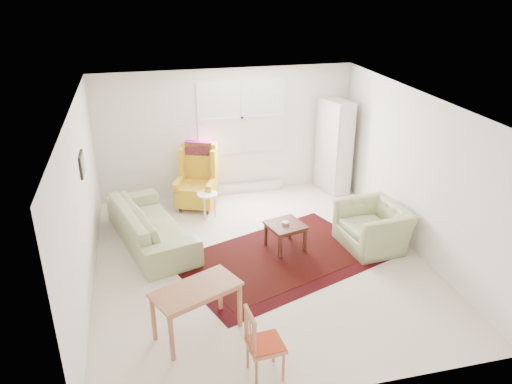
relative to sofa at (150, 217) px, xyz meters
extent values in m
cube|color=beige|center=(1.61, -1.00, -0.46)|extent=(5.00, 5.50, 0.01)
cube|color=white|center=(1.61, -1.00, 2.04)|extent=(5.00, 5.50, 0.01)
cube|color=white|center=(1.61, 1.75, 0.79)|extent=(5.00, 0.04, 2.50)
cube|color=white|center=(1.61, -3.75, 0.79)|extent=(5.00, 0.04, 2.50)
cube|color=white|center=(-0.89, -1.00, 0.79)|extent=(0.04, 5.50, 2.50)
cube|color=white|center=(4.11, -1.00, 0.79)|extent=(0.04, 5.50, 2.50)
cube|color=white|center=(1.91, 1.73, 1.09)|extent=(1.72, 0.06, 1.42)
cube|color=white|center=(1.91, 1.73, 1.09)|extent=(1.60, 0.02, 1.30)
cube|color=silver|center=(1.91, 1.67, -0.37)|extent=(1.60, 0.12, 0.18)
cube|color=black|center=(-0.87, -0.50, 1.19)|extent=(0.03, 0.42, 0.32)
cube|color=tan|center=(-0.86, -0.50, 1.19)|extent=(0.01, 0.34, 0.24)
imported|color=#96A36C|center=(0.00, 0.00, 0.00)|extent=(1.47, 2.44, 0.92)
imported|color=#96A36C|center=(3.50, -0.95, -0.04)|extent=(1.06, 1.18, 0.84)
camera|label=1|loc=(-0.02, -7.47, 3.69)|focal=35.00mm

